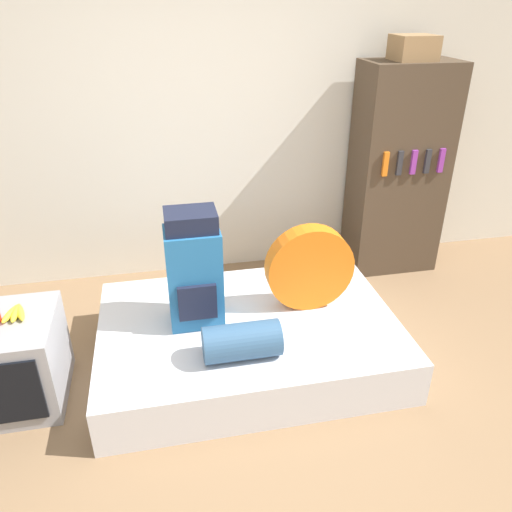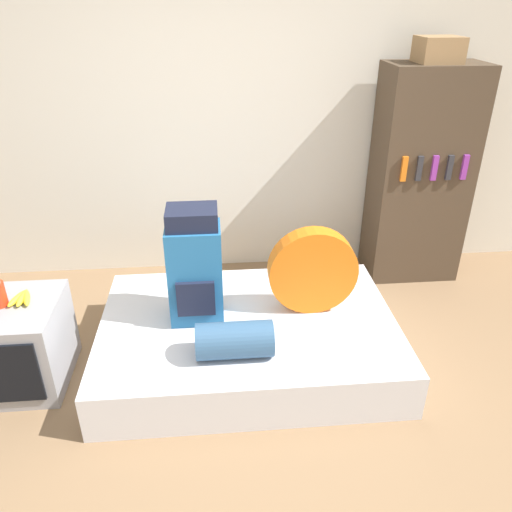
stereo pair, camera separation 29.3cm
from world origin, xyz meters
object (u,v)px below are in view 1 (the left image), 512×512
bookshelf (398,171)px  cardboard_box (414,48)px  backpack (194,271)px  television (10,362)px  sleeping_roll (242,341)px  tent_bag (309,268)px

bookshelf → cardboard_box: bearing=-140.0°
backpack → bookshelf: bookshelf is taller
backpack → television: (-1.08, -0.16, -0.38)m
sleeping_roll → backpack: bearing=117.6°
tent_bag → sleeping_roll: bearing=-139.9°
television → cardboard_box: 3.37m
backpack → sleeping_roll: bearing=-62.4°
sleeping_roll → bookshelf: size_ratio=0.26×
television → tent_bag: bearing=5.8°
tent_bag → cardboard_box: 1.81m
tent_bag → television: 1.84m
sleeping_roll → cardboard_box: 2.45m
backpack → tent_bag: (0.73, 0.03, -0.08)m
television → cardboard_box: (2.81, 1.10, 1.50)m
cardboard_box → tent_bag: bearing=-137.4°
tent_bag → sleeping_roll: 0.70m
bookshelf → tent_bag: bearing=-137.5°
backpack → cardboard_box: bearing=28.7°
tent_bag → television: bearing=-174.2°
backpack → sleeping_roll: size_ratio=1.70×
sleeping_roll → television: (-1.29, 0.25, -0.13)m
television → backpack: bearing=8.3°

